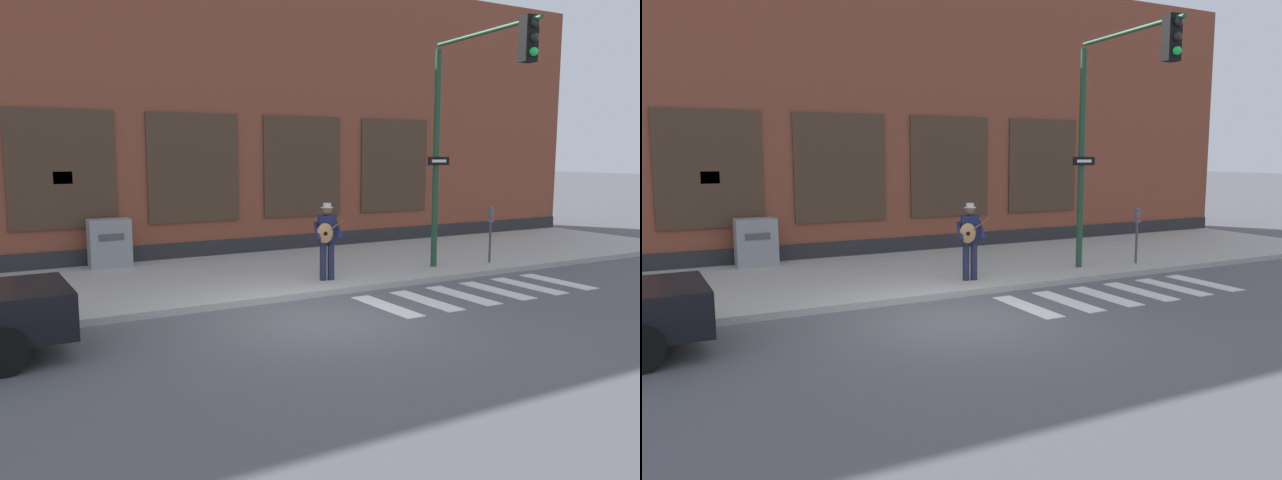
# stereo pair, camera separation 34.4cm
# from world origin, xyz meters

# --- Properties ---
(ground_plane) EXTENTS (160.00, 160.00, 0.00)m
(ground_plane) POSITION_xyz_m (0.00, 0.00, 0.00)
(ground_plane) COLOR #56565B
(sidewalk) EXTENTS (28.00, 5.37, 0.14)m
(sidewalk) POSITION_xyz_m (0.00, 4.15, 0.07)
(sidewalk) COLOR #ADAAA3
(sidewalk) RESTS_ON ground
(building_backdrop) EXTENTS (28.00, 4.06, 7.95)m
(building_backdrop) POSITION_xyz_m (-0.00, 8.83, 3.97)
(building_backdrop) COLOR brown
(building_backdrop) RESTS_ON ground
(crosswalk) EXTENTS (5.20, 1.90, 0.01)m
(crosswalk) POSITION_xyz_m (3.98, 0.17, 0.01)
(crosswalk) COLOR silver
(crosswalk) RESTS_ON ground
(busker) EXTENTS (0.72, 0.67, 1.71)m
(busker) POSITION_xyz_m (1.51, 2.33, 1.11)
(busker) COLOR #1E233D
(busker) RESTS_ON sidewalk
(traffic_light) EXTENTS (0.74, 3.42, 5.42)m
(traffic_light) POSITION_xyz_m (4.56, 1.28, 3.89)
(traffic_light) COLOR #1E472D
(traffic_light) RESTS_ON sidewalk
(parking_meter) EXTENTS (0.13, 0.11, 1.44)m
(parking_meter) POSITION_xyz_m (6.29, 2.26, 1.08)
(parking_meter) COLOR #47474C
(parking_meter) RESTS_ON sidewalk
(utility_box) EXTENTS (0.99, 0.59, 1.19)m
(utility_box) POSITION_xyz_m (-2.33, 6.39, 0.73)
(utility_box) COLOR gray
(utility_box) RESTS_ON sidewalk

